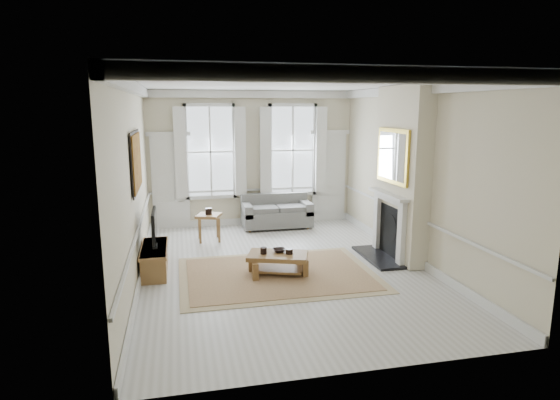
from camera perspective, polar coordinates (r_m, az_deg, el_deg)
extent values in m
plane|color=#B7B5AD|center=(8.87, 0.40, -8.38)|extent=(7.20, 7.20, 0.00)
plane|color=white|center=(8.37, 0.43, 14.13)|extent=(7.20, 7.20, 0.00)
plane|color=beige|center=(11.97, -3.43, 5.06)|extent=(5.20, 0.00, 5.20)
plane|color=beige|center=(8.28, -17.42, 1.85)|extent=(0.00, 7.20, 7.20)
plane|color=beige|center=(9.38, 16.12, 2.96)|extent=(0.00, 7.20, 7.20)
cube|color=silver|center=(11.85, -13.21, 2.04)|extent=(0.90, 0.08, 2.30)
cube|color=silver|center=(12.48, 5.97, 2.73)|extent=(0.90, 0.08, 2.30)
cube|color=#A1741B|center=(8.53, -17.12, 4.50)|extent=(0.05, 1.66, 1.06)
cube|color=beige|center=(9.47, 14.61, 3.11)|extent=(0.35, 1.70, 3.38)
cube|color=black|center=(9.66, 11.86, -6.82)|extent=(0.55, 1.50, 0.05)
cube|color=silver|center=(9.11, 14.56, -4.42)|extent=(0.10, 0.18, 1.15)
cube|color=silver|center=(10.07, 11.75, -2.82)|extent=(0.10, 0.18, 1.15)
cube|color=silver|center=(9.41, 13.00, 0.67)|extent=(0.20, 1.45, 0.06)
cube|color=black|center=(9.61, 13.32, -3.71)|extent=(0.02, 0.92, 1.00)
cube|color=gold|center=(9.34, 13.54, 5.22)|extent=(0.06, 1.26, 1.06)
cube|color=#595957|center=(11.77, -0.41, -2.17)|extent=(1.71, 0.83, 0.39)
cube|color=#595957|center=(12.00, -0.72, -0.18)|extent=(1.71, 0.20, 0.44)
cube|color=#595957|center=(11.59, -4.07, -1.22)|extent=(0.20, 0.83, 0.30)
cube|color=#595957|center=(11.89, 3.16, -0.88)|extent=(0.20, 0.83, 0.30)
cylinder|color=brown|center=(11.41, -3.72, -3.73)|extent=(0.06, 0.06, 0.08)
cylinder|color=brown|center=(12.27, 2.68, -2.66)|extent=(0.06, 0.06, 0.08)
cube|color=brown|center=(10.68, -8.69, -1.89)|extent=(0.64, 0.64, 0.06)
cube|color=brown|center=(10.55, -9.65, -3.78)|extent=(0.05, 0.05, 0.55)
cube|color=brown|center=(10.58, -7.49, -3.68)|extent=(0.05, 0.05, 0.55)
cube|color=brown|center=(10.94, -9.76, -3.26)|extent=(0.05, 0.05, 0.55)
cube|color=brown|center=(10.96, -7.68, -3.16)|extent=(0.05, 0.05, 0.55)
cube|color=#8C6948|center=(8.57, -0.27, -9.02)|extent=(3.50, 2.60, 0.02)
cube|color=brown|center=(8.45, -0.27, -6.82)|extent=(1.20, 0.93, 0.08)
cube|color=brown|center=(8.25, -2.91, -8.76)|extent=(0.10, 0.10, 0.32)
cube|color=brown|center=(8.42, 2.91, -8.33)|extent=(0.10, 0.10, 0.32)
cube|color=brown|center=(8.64, -3.37, -7.84)|extent=(0.10, 0.10, 0.32)
cube|color=brown|center=(8.80, 2.19, -7.45)|extent=(0.10, 0.10, 0.32)
cylinder|color=black|center=(8.42, -2.02, -6.19)|extent=(0.12, 0.12, 0.12)
cylinder|color=black|center=(8.42, 1.14, -6.28)|extent=(0.13, 0.13, 0.09)
imported|color=black|center=(8.54, -0.09, -6.16)|extent=(0.25, 0.25, 0.06)
cube|color=brown|center=(8.94, -15.02, -7.01)|extent=(0.43, 1.34, 0.48)
cube|color=black|center=(8.86, -14.97, -5.44)|extent=(0.08, 0.30, 0.03)
cube|color=black|center=(8.76, -15.10, -2.99)|extent=(0.05, 0.90, 0.55)
cube|color=black|center=(8.76, -14.90, -2.98)|extent=(0.01, 0.83, 0.49)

